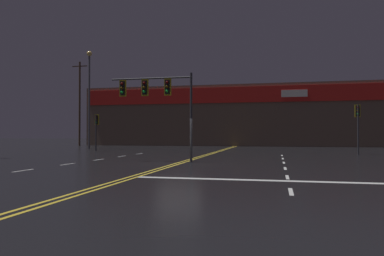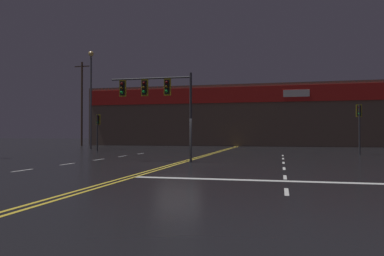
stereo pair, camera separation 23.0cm
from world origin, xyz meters
name	(u,v)px [view 1 (the left image)]	position (x,y,z in m)	size (l,w,h in m)	color
ground_plane	(178,163)	(0.00, 0.00, 0.00)	(200.00, 200.00, 0.00)	black
road_markings	(194,166)	(1.19, -1.38, 0.00)	(16.82, 60.00, 0.01)	gold
traffic_signal_median	(155,93)	(-1.71, 1.12, 4.04)	(5.00, 0.36, 5.16)	#38383D
traffic_signal_corner_northeast	(358,118)	(11.51, 11.66, 2.90)	(0.42, 0.36, 3.94)	#38383D
traffic_signal_corner_northwest	(96,124)	(-11.39, 12.65, 2.55)	(0.42, 0.36, 3.47)	#38383D
streetlight_far_left	(89,87)	(-14.41, 16.85, 6.64)	(0.56, 0.56, 10.57)	#59595E
building_backdrop	(239,117)	(0.00, 33.94, 4.09)	(42.59, 10.23, 8.16)	brown
utility_pole_row	(239,99)	(0.67, 26.66, 5.96)	(45.81, 0.26, 11.53)	#4C3828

